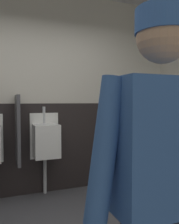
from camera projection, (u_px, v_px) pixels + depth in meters
wall_back at (32, 92)px, 3.34m from camera, size 4.98×0.12×2.90m
wainscot_band_back at (34, 149)px, 3.30m from camera, size 4.38×0.03×1.28m
urinal_middle at (46, 140)px, 3.22m from camera, size 0.40×0.34×1.24m
privacy_divider_panel at (18, 130)px, 3.01m from camera, size 0.04×0.40×0.90m
person at (162, 180)px, 0.96m from camera, size 0.65×0.60×1.69m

